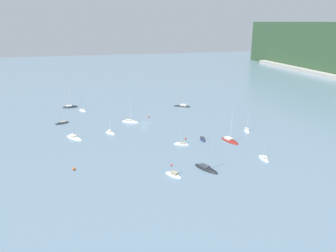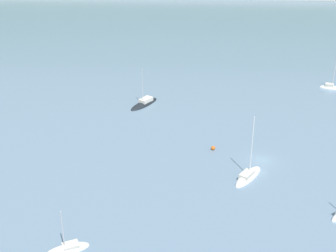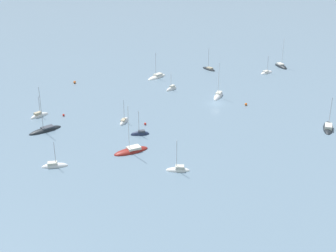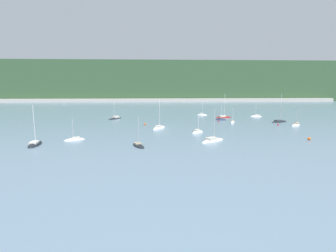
# 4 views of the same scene
# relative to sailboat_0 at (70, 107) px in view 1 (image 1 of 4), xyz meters

# --- Properties ---
(ground_plane) EXTENTS (600.00, 600.00, 0.00)m
(ground_plane) POSITION_rel_sailboat_0_xyz_m (35.38, 30.69, -0.08)
(ground_plane) COLOR slate
(sailboat_0) EXTENTS (3.02, 7.55, 11.43)m
(sailboat_0) POSITION_rel_sailboat_0_xyz_m (0.00, 0.00, 0.00)
(sailboat_0) COLOR black
(sailboat_0) RESTS_ON ground_plane
(sailboat_1) EXTENTS (5.82, 2.21, 6.63)m
(sailboat_1) POSITION_rel_sailboat_0_xyz_m (81.72, 59.19, 0.01)
(sailboat_1) COLOR silver
(sailboat_1) RESTS_ON ground_plane
(sailboat_2) EXTENTS (5.87, 7.53, 11.60)m
(sailboat_2) POSITION_rel_sailboat_0_xyz_m (32.64, 24.96, 0.01)
(sailboat_2) COLOR silver
(sailboat_2) RESTS_ON ground_plane
(sailboat_3) EXTENTS (6.59, 8.81, 8.97)m
(sailboat_3) POSITION_rel_sailboat_0_xyz_m (12.66, 54.17, 0.05)
(sailboat_3) COLOR black
(sailboat_3) RESTS_ON ground_plane
(sailboat_4) EXTENTS (4.71, 4.10, 6.46)m
(sailboat_4) POSITION_rel_sailboat_0_xyz_m (45.04, 15.51, 0.02)
(sailboat_4) COLOR white
(sailboat_4) RESTS_ON ground_plane
(sailboat_5) EXTENTS (8.23, 6.92, 9.56)m
(sailboat_5) POSITION_rel_sailboat_0_xyz_m (47.07, 2.30, 0.02)
(sailboat_5) COLOR white
(sailboat_5) RESTS_ON ground_plane
(sailboat_6) EXTENTS (4.37, 6.43, 8.24)m
(sailboat_6) POSITION_rel_sailboat_0_xyz_m (26.87, -2.68, -0.00)
(sailboat_6) COLOR black
(sailboat_6) RESTS_ON ground_plane
(sailboat_7) EXTENTS (8.95, 6.06, 12.75)m
(sailboat_7) POSITION_rel_sailboat_0_xyz_m (83.84, 39.27, 0.00)
(sailboat_7) COLOR black
(sailboat_7) RESTS_ON ground_plane
(sailboat_8) EXTENTS (4.84, 1.88, 7.23)m
(sailboat_8) POSITION_rel_sailboat_0_xyz_m (60.66, 46.96, 0.00)
(sailboat_8) COLOR #232D4C
(sailboat_8) RESTS_ON ground_plane
(sailboat_9) EXTENTS (5.47, 3.05, 7.85)m
(sailboat_9) POSITION_rel_sailboat_0_xyz_m (55.91, 67.01, 0.04)
(sailboat_9) COLOR white
(sailboat_9) RESTS_ON ground_plane
(sailboat_10) EXTENTS (3.73, 5.45, 7.12)m
(sailboat_10) POSITION_rel_sailboat_0_xyz_m (63.48, 38.15, -0.01)
(sailboat_10) COLOR silver
(sailboat_10) RESTS_ON ground_plane
(sailboat_11) EXTENTS (5.52, 4.46, 6.64)m
(sailboat_11) POSITION_rel_sailboat_0_xyz_m (85.53, 29.02, 0.03)
(sailboat_11) COLOR white
(sailboat_11) RESTS_ON ground_plane
(sailboat_12) EXTENTS (5.96, 4.34, 6.70)m
(sailboat_12) POSITION_rel_sailboat_0_xyz_m (8.33, 5.91, -0.01)
(sailboat_12) COLOR silver
(sailboat_12) RESTS_ON ground_plane
(sailboat_13) EXTENTS (8.98, 5.08, 12.35)m
(sailboat_13) POSITION_rel_sailboat_0_xyz_m (64.28, 55.86, 0.02)
(sailboat_13) COLOR maroon
(sailboat_13) RESTS_ON ground_plane
(mooring_buoy_0) EXTENTS (0.62, 0.62, 0.62)m
(mooring_buoy_0) POSITION_rel_sailboat_0_xyz_m (79.06, 30.29, 0.23)
(mooring_buoy_0) COLOR red
(mooring_buoy_0) RESTS_ON ground_plane
(mooring_buoy_1) EXTENTS (0.86, 0.86, 0.86)m
(mooring_buoy_1) POSITION_rel_sailboat_0_xyz_m (74.76, 2.45, 0.34)
(mooring_buoy_1) COLOR orange
(mooring_buoy_1) RESTS_ON ground_plane
(mooring_buoy_2) EXTENTS (0.62, 0.62, 0.62)m
(mooring_buoy_2) POSITION_rel_sailboat_0_xyz_m (58.32, 41.28, 0.22)
(mooring_buoy_2) COLOR red
(mooring_buoy_2) RESTS_ON ground_plane
(mooring_buoy_3) EXTENTS (0.74, 0.74, 0.74)m
(mooring_buoy_3) POSITION_rel_sailboat_0_xyz_m (27.26, 34.04, 0.29)
(mooring_buoy_3) COLOR orange
(mooring_buoy_3) RESTS_ON ground_plane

